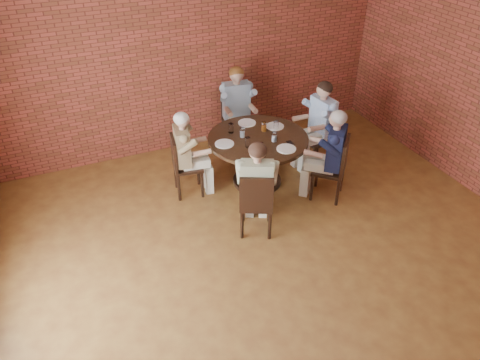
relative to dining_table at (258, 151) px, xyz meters
name	(u,v)px	position (x,y,z in m)	size (l,w,h in m)	color
floor	(292,285)	(-0.53, -2.00, -0.53)	(7.00, 7.00, 0.00)	olive
wall_back	(184,43)	(-0.53, 1.50, 1.17)	(7.00, 7.00, 0.00)	#97392B
dining_table	(258,151)	(0.00, 0.00, 0.00)	(1.40, 1.40, 0.75)	black
chair_a	(322,133)	(1.14, 0.12, -0.02)	(0.47, 0.47, 0.94)	black
diner_a	(319,125)	(1.06, 0.12, 0.14)	(0.53, 0.65, 1.33)	#4575B4
chair_b	(236,116)	(0.16, 1.16, -0.01)	(0.49, 0.49, 0.95)	black
diner_b	(237,109)	(0.15, 1.07, 0.15)	(0.54, 0.67, 1.35)	#8093A4
chair_c	(182,164)	(-1.06, 0.18, -0.04)	(0.44, 0.44, 0.89)	black
diner_c	(187,154)	(-0.99, 0.16, 0.10)	(0.48, 0.59, 1.25)	brown
chair_d	(256,202)	(-0.51, -1.03, -0.03)	(0.54, 0.54, 0.91)	black
diner_d	(257,188)	(-0.48, -0.96, 0.11)	(0.50, 0.61, 1.29)	#B7AB90
chair_e	(335,166)	(0.81, -0.74, -0.02)	(0.59, 0.59, 0.93)	black
diner_e	(330,156)	(0.75, -0.69, 0.13)	(0.52, 0.63, 1.31)	#161B3E
plate_a	(275,126)	(0.36, 0.19, 0.23)	(0.26, 0.26, 0.01)	white
plate_b	(247,123)	(0.04, 0.45, 0.23)	(0.26, 0.26, 0.01)	white
plate_c	(224,144)	(-0.50, 0.01, 0.23)	(0.26, 0.26, 0.01)	white
plate_d	(286,149)	(0.20, -0.44, 0.23)	(0.26, 0.26, 0.01)	white
glass_a	(276,126)	(0.32, 0.09, 0.29)	(0.07, 0.07, 0.14)	white
glass_b	(264,127)	(0.16, 0.14, 0.29)	(0.07, 0.07, 0.14)	white
glass_c	(231,128)	(-0.29, 0.28, 0.29)	(0.07, 0.07, 0.14)	white
glass_d	(242,133)	(-0.19, 0.10, 0.29)	(0.07, 0.07, 0.14)	white
glass_e	(248,142)	(-0.24, -0.18, 0.29)	(0.07, 0.07, 0.14)	white
glass_f	(261,148)	(-0.14, -0.38, 0.29)	(0.07, 0.07, 0.14)	white
glass_g	(274,137)	(0.15, -0.19, 0.29)	(0.07, 0.07, 0.14)	white
smartphone	(290,143)	(0.33, -0.33, 0.23)	(0.07, 0.13, 0.01)	black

